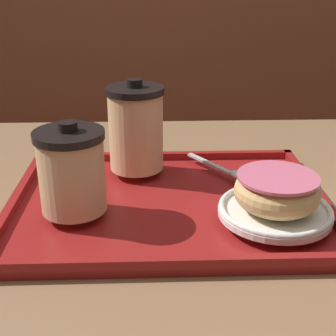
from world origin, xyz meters
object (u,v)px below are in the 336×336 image
donut_chocolate_glazed (277,191)px  spoon (231,172)px  coffee_cup_front (72,170)px  coffee_cup_rear (136,128)px

donut_chocolate_glazed → spoon: (-0.04, 0.13, -0.03)m
coffee_cup_front → coffee_cup_rear: coffee_cup_rear is taller
donut_chocolate_glazed → spoon: donut_chocolate_glazed is taller
coffee_cup_rear → donut_chocolate_glazed: 0.25m
coffee_cup_front → donut_chocolate_glazed: size_ratio=1.11×
coffee_cup_front → coffee_cup_rear: 0.16m
donut_chocolate_glazed → coffee_cup_front: bearing=174.1°
spoon → coffee_cup_rear: bearing=-138.2°
coffee_cup_rear → spoon: size_ratio=1.19×
donut_chocolate_glazed → spoon: 0.14m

